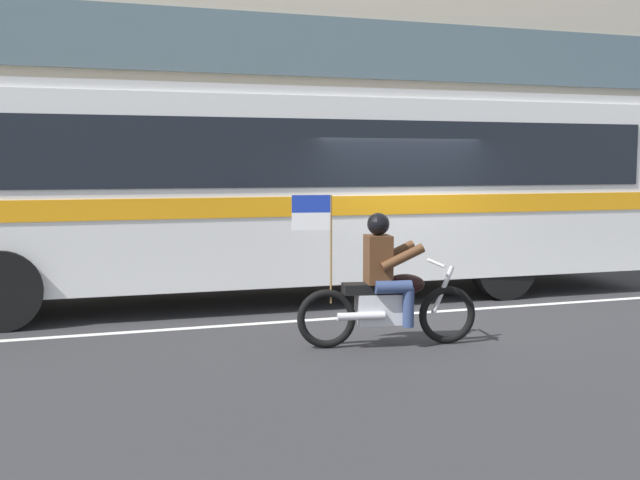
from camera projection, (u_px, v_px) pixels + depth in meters
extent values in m
plane|color=#2B2B2D|center=(397.00, 306.00, 11.62)|extent=(60.00, 60.00, 0.00)
cube|color=#B7B2A8|center=(298.00, 261.00, 16.43)|extent=(28.00, 3.80, 0.15)
cube|color=silver|center=(415.00, 313.00, 11.06)|extent=(26.60, 0.14, 0.01)
cube|color=#4C606B|center=(274.00, 44.00, 17.71)|extent=(25.76, 0.10, 1.40)
cube|color=white|center=(272.00, 190.00, 12.07)|extent=(12.60, 2.79, 2.70)
cube|color=black|center=(271.00, 154.00, 12.02)|extent=(11.60, 2.81, 0.96)
cube|color=orange|center=(272.00, 202.00, 12.09)|extent=(12.35, 2.81, 0.28)
cube|color=silver|center=(271.00, 98.00, 11.93)|extent=(12.35, 2.66, 0.16)
cylinder|color=black|center=(1.00, 291.00, 9.84)|extent=(1.04, 0.30, 1.04)
cylinder|color=black|center=(503.00, 266.00, 12.18)|extent=(1.04, 0.30, 1.04)
torus|color=black|center=(447.00, 315.00, 9.16)|extent=(0.70, 0.20, 0.69)
torus|color=black|center=(327.00, 319.00, 8.94)|extent=(0.70, 0.20, 0.69)
cube|color=silver|center=(384.00, 308.00, 9.03)|extent=(0.68, 0.38, 0.36)
ellipsoid|color=black|center=(405.00, 284.00, 9.04)|extent=(0.52, 0.36, 0.24)
cube|color=black|center=(367.00, 289.00, 8.98)|extent=(0.60, 0.35, 0.12)
cylinder|color=silver|center=(443.00, 290.00, 9.12)|extent=(0.28, 0.10, 0.58)
cylinder|color=silver|center=(437.00, 263.00, 9.08)|extent=(0.15, 0.64, 0.04)
cylinder|color=silver|center=(361.00, 316.00, 8.83)|extent=(0.56, 0.18, 0.09)
cube|color=#4C2D19|center=(378.00, 259.00, 8.96)|extent=(0.34, 0.40, 0.56)
sphere|color=black|center=(378.00, 224.00, 8.92)|extent=(0.26, 0.26, 0.26)
cylinder|color=navy|center=(386.00, 282.00, 9.19)|extent=(0.44, 0.22, 0.15)
cylinder|color=navy|center=(400.00, 302.00, 9.24)|extent=(0.13, 0.13, 0.46)
cylinder|color=navy|center=(393.00, 287.00, 8.84)|extent=(0.44, 0.22, 0.15)
cylinder|color=navy|center=(408.00, 307.00, 8.89)|extent=(0.13, 0.13, 0.46)
cylinder|color=#4C2D19|center=(394.00, 254.00, 9.19)|extent=(0.53, 0.20, 0.32)
cylinder|color=#4C2D19|center=(403.00, 258.00, 8.80)|extent=(0.53, 0.20, 0.32)
cylinder|color=olive|center=(331.00, 249.00, 8.86)|extent=(0.02, 0.02, 1.25)
cube|color=#1933A5|center=(311.00, 204.00, 8.78)|extent=(0.44, 0.09, 0.20)
cube|color=white|center=(311.00, 221.00, 8.80)|extent=(0.44, 0.09, 0.20)
cylinder|color=#4C8C3F|center=(5.00, 259.00, 13.82)|extent=(0.22, 0.22, 0.58)
sphere|color=#4C8C3F|center=(5.00, 239.00, 13.79)|extent=(0.20, 0.20, 0.20)
cylinder|color=#4C8C3F|center=(5.00, 258.00, 13.69)|extent=(0.09, 0.10, 0.09)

